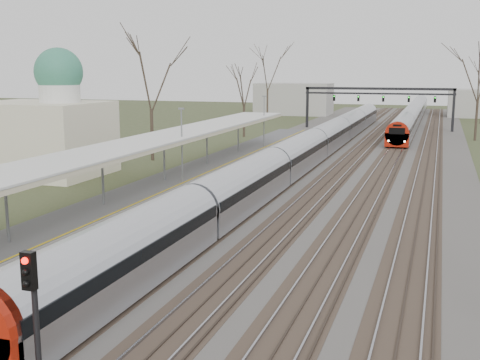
% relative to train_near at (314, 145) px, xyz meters
% --- Properties ---
extents(track_bed, '(24.00, 160.00, 0.22)m').
position_rel_train_near_xyz_m(track_bed, '(2.76, 1.58, -1.42)').
color(track_bed, '#474442').
rests_on(track_bed, ground).
extents(platform, '(3.50, 69.00, 1.00)m').
position_rel_train_near_xyz_m(platform, '(-6.55, -15.92, -0.98)').
color(platform, '#9E9B93').
rests_on(platform, ground).
extents(canopy, '(4.10, 50.00, 3.11)m').
position_rel_train_near_xyz_m(canopy, '(-6.55, -20.44, 2.45)').
color(canopy, slate).
rests_on(canopy, platform).
extents(dome_building, '(10.00, 8.00, 10.30)m').
position_rel_train_near_xyz_m(dome_building, '(-19.21, -15.42, 2.24)').
color(dome_building, beige).
rests_on(dome_building, ground).
extents(signal_gantry, '(21.00, 0.59, 6.08)m').
position_rel_train_near_xyz_m(signal_gantry, '(2.79, 31.57, 3.43)').
color(signal_gantry, black).
rests_on(signal_gantry, ground).
extents(tree_west_far, '(5.50, 5.50, 11.33)m').
position_rel_train_near_xyz_m(tree_west_far, '(-14.50, -5.42, 6.54)').
color(tree_west_far, '#2D231C').
rests_on(tree_west_far, ground).
extents(train_near, '(2.62, 90.21, 3.05)m').
position_rel_train_near_xyz_m(train_near, '(0.00, 0.00, 0.00)').
color(train_near, '#B3B5BE').
rests_on(train_near, ground).
extents(train_far, '(2.62, 75.21, 3.05)m').
position_rel_train_near_xyz_m(train_far, '(7.00, 47.50, 0.00)').
color(train_far, '#B3B5BE').
rests_on(train_far, ground).
extents(signal_post, '(0.35, 0.45, 4.10)m').
position_rel_train_near_xyz_m(signal_post, '(1.75, -44.52, 1.25)').
color(signal_post, black).
rests_on(signal_post, ground).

